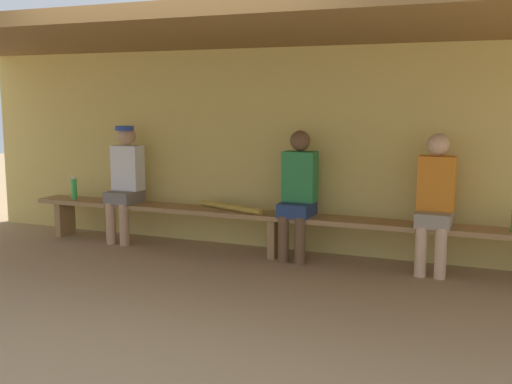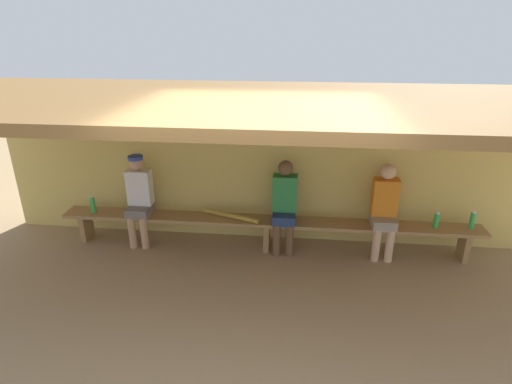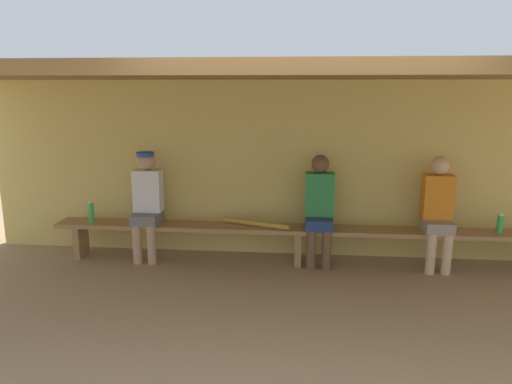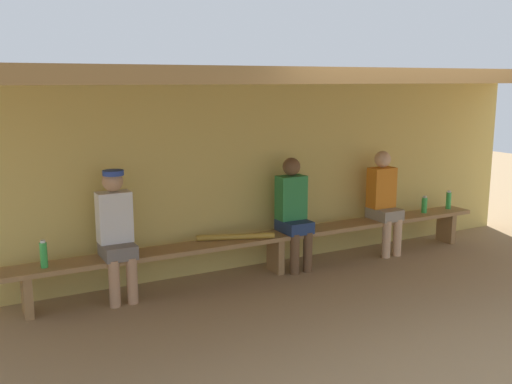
# 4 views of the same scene
# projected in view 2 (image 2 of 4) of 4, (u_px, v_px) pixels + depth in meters

# --- Properties ---
(ground_plane) EXTENTS (24.00, 24.00, 0.00)m
(ground_plane) POSITION_uv_depth(u_px,v_px,m) (255.00, 316.00, 4.73)
(ground_plane) COLOR #9E7F59
(back_wall) EXTENTS (8.00, 0.20, 2.20)m
(back_wall) POSITION_uv_depth(u_px,v_px,m) (270.00, 167.00, 6.15)
(back_wall) COLOR #D8BC60
(back_wall) RESTS_ON ground
(dugout_roof) EXTENTS (8.00, 2.80, 0.12)m
(dugout_roof) POSITION_uv_depth(u_px,v_px,m) (262.00, 104.00, 4.52)
(dugout_roof) COLOR brown
(dugout_roof) RESTS_ON back_wall
(bench) EXTENTS (6.00, 0.36, 0.46)m
(bench) POSITION_uv_depth(u_px,v_px,m) (267.00, 224.00, 6.01)
(bench) COLOR #9E7547
(bench) RESTS_ON ground
(player_in_blue) EXTENTS (0.34, 0.42, 1.34)m
(player_in_blue) POSITION_uv_depth(u_px,v_px,m) (284.00, 203.00, 5.86)
(player_in_blue) COLOR navy
(player_in_blue) RESTS_ON ground
(player_leftmost) EXTENTS (0.34, 0.42, 1.34)m
(player_leftmost) POSITION_uv_depth(u_px,v_px,m) (139.00, 196.00, 6.06)
(player_leftmost) COLOR slate
(player_leftmost) RESTS_ON ground
(player_with_sunglasses) EXTENTS (0.34, 0.42, 1.34)m
(player_with_sunglasses) POSITION_uv_depth(u_px,v_px,m) (385.00, 207.00, 5.72)
(player_with_sunglasses) COLOR gray
(player_with_sunglasses) RESTS_ON ground
(water_bottle_orange) EXTENTS (0.07, 0.07, 0.27)m
(water_bottle_orange) POSITION_uv_depth(u_px,v_px,m) (93.00, 204.00, 6.16)
(water_bottle_orange) COLOR green
(water_bottle_orange) RESTS_ON bench
(water_bottle_clear) EXTENTS (0.07, 0.07, 0.25)m
(water_bottle_clear) POSITION_uv_depth(u_px,v_px,m) (472.00, 220.00, 5.69)
(water_bottle_clear) COLOR green
(water_bottle_clear) RESTS_ON bench
(water_bottle_green) EXTENTS (0.07, 0.07, 0.23)m
(water_bottle_green) POSITION_uv_depth(u_px,v_px,m) (436.00, 220.00, 5.72)
(water_bottle_green) COLOR green
(water_bottle_green) RESTS_ON bench
(baseball_bat) EXTENTS (0.86, 0.36, 0.07)m
(baseball_bat) POSITION_uv_depth(u_px,v_px,m) (231.00, 216.00, 6.02)
(baseball_bat) COLOR #B28C33
(baseball_bat) RESTS_ON bench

